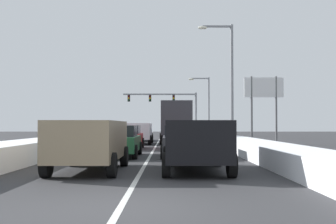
# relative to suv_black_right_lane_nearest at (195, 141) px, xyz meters

# --- Properties ---
(ground_plane) EXTENTS (134.44, 134.44, 0.00)m
(ground_plane) POSITION_rel_suv_black_right_lane_nearest_xyz_m (-1.79, 14.68, -1.02)
(ground_plane) COLOR #333335
(lane_stripe_between_right_lane_and_center_lane) EXTENTS (0.14, 56.88, 0.01)m
(lane_stripe_between_right_lane_and_center_lane) POSITION_rel_suv_black_right_lane_nearest_xyz_m (-1.79, 19.85, -1.01)
(lane_stripe_between_right_lane_and_center_lane) COLOR silver
(lane_stripe_between_right_lane_and_center_lane) RESTS_ON ground
(snow_bank_right_shoulder) EXTENTS (1.99, 56.88, 0.73)m
(snow_bank_right_shoulder) POSITION_rel_suv_black_right_lane_nearest_xyz_m (3.51, 19.85, -0.65)
(snow_bank_right_shoulder) COLOR white
(snow_bank_right_shoulder) RESTS_ON ground
(snow_bank_left_shoulder) EXTENTS (2.13, 56.88, 0.84)m
(snow_bank_left_shoulder) POSITION_rel_suv_black_right_lane_nearest_xyz_m (-7.09, 19.85, -0.60)
(snow_bank_left_shoulder) COLOR white
(snow_bank_left_shoulder) RESTS_ON ground
(suv_black_right_lane_nearest) EXTENTS (2.16, 4.90, 1.67)m
(suv_black_right_lane_nearest) POSITION_rel_suv_black_right_lane_nearest_xyz_m (0.00, 0.00, 0.00)
(suv_black_right_lane_nearest) COLOR black
(suv_black_right_lane_nearest) RESTS_ON ground
(sedan_charcoal_right_lane_second) EXTENTS (2.00, 4.50, 1.51)m
(sedan_charcoal_right_lane_second) POSITION_rel_suv_black_right_lane_nearest_xyz_m (-0.24, 6.24, -0.25)
(sedan_charcoal_right_lane_second) COLOR #38383D
(sedan_charcoal_right_lane_second) RESTS_ON ground
(sedan_maroon_right_lane_third) EXTENTS (2.00, 4.50, 1.51)m
(sedan_maroon_right_lane_third) POSITION_rel_suv_black_right_lane_nearest_xyz_m (-0.11, 13.18, -0.25)
(sedan_maroon_right_lane_third) COLOR maroon
(sedan_maroon_right_lane_third) RESTS_ON ground
(box_truck_right_lane_fourth) EXTENTS (2.53, 7.20, 3.36)m
(box_truck_right_lane_fourth) POSITION_rel_suv_black_right_lane_nearest_xyz_m (-0.26, 20.09, 0.88)
(box_truck_right_lane_fourth) COLOR #B7BABF
(box_truck_right_lane_fourth) RESTS_ON ground
(sedan_navy_right_lane_fifth) EXTENTS (2.00, 4.50, 1.51)m
(sedan_navy_right_lane_fifth) POSITION_rel_suv_black_right_lane_nearest_xyz_m (-0.01, 28.72, -0.25)
(sedan_navy_right_lane_fifth) COLOR navy
(sedan_navy_right_lane_fifth) RESTS_ON ground
(suv_tan_center_lane_nearest) EXTENTS (2.16, 4.90, 1.67)m
(suv_tan_center_lane_nearest) POSITION_rel_suv_black_right_lane_nearest_xyz_m (-3.49, -0.03, 0.00)
(suv_tan_center_lane_nearest) COLOR #937F60
(suv_tan_center_lane_nearest) RESTS_ON ground
(sedan_green_center_lane_second) EXTENTS (2.00, 4.50, 1.51)m
(sedan_green_center_lane_second) POSITION_rel_suv_black_right_lane_nearest_xyz_m (-3.27, 6.23, -0.25)
(sedan_green_center_lane_second) COLOR #1E5633
(sedan_green_center_lane_second) RESTS_ON ground
(sedan_red_center_lane_third) EXTENTS (2.00, 4.50, 1.51)m
(sedan_red_center_lane_third) POSITION_rel_suv_black_right_lane_nearest_xyz_m (-3.55, 12.75, -0.25)
(sedan_red_center_lane_third) COLOR maroon
(sedan_red_center_lane_third) RESTS_ON ground
(suv_white_center_lane_fourth) EXTENTS (2.16, 4.90, 1.67)m
(suv_white_center_lane_fourth) POSITION_rel_suv_black_right_lane_nearest_xyz_m (-3.25, 19.58, 0.00)
(suv_white_center_lane_fourth) COLOR silver
(suv_white_center_lane_fourth) RESTS_ON ground
(suv_gray_center_lane_fifth) EXTENTS (2.16, 4.90, 1.67)m
(suv_gray_center_lane_fifth) POSITION_rel_suv_black_right_lane_nearest_xyz_m (-3.51, 26.11, 0.00)
(suv_gray_center_lane_fifth) COLOR slate
(suv_gray_center_lane_fifth) RESTS_ON ground
(traffic_light_gantry) EXTENTS (10.60, 0.47, 6.20)m
(traffic_light_gantry) POSITION_rel_suv_black_right_lane_nearest_xyz_m (-0.61, 45.69, 3.71)
(traffic_light_gantry) COLOR slate
(traffic_light_gantry) RESTS_ON ground
(street_lamp_right_near) EXTENTS (2.66, 0.36, 9.13)m
(street_lamp_right_near) POSITION_rel_suv_black_right_lane_nearest_xyz_m (3.58, 17.26, 4.38)
(street_lamp_right_near) COLOR gray
(street_lamp_right_near) RESTS_ON ground
(street_lamp_right_mid) EXTENTS (2.66, 0.36, 7.52)m
(street_lamp_right_mid) POSITION_rel_suv_black_right_lane_nearest_xyz_m (3.82, 37.95, 3.53)
(street_lamp_right_mid) COLOR gray
(street_lamp_right_mid) RESTS_ON ground
(roadside_sign_right) EXTENTS (3.20, 0.16, 5.50)m
(roadside_sign_right) POSITION_rel_suv_black_right_lane_nearest_xyz_m (6.91, 19.87, 3.00)
(roadside_sign_right) COLOR #59595B
(roadside_sign_right) RESTS_ON ground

